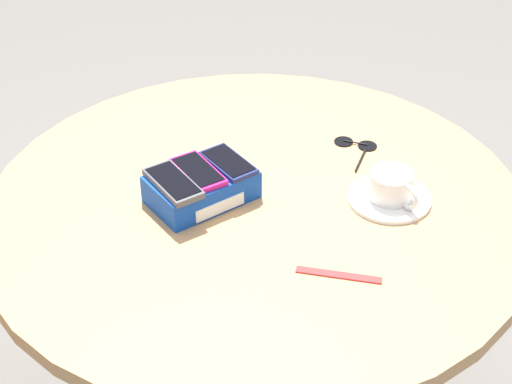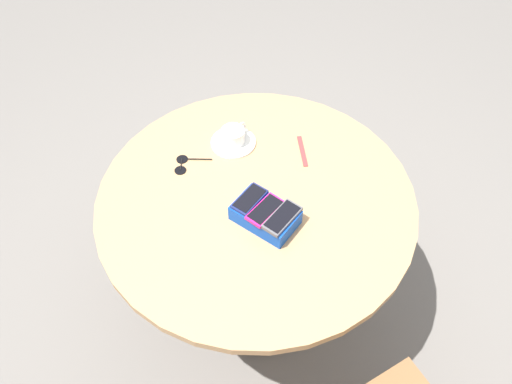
{
  "view_description": "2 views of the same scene",
  "coord_description": "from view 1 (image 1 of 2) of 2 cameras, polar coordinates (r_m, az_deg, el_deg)",
  "views": [
    {
      "loc": [
        -0.68,
        -1.13,
        1.72
      ],
      "look_at": [
        0.0,
        0.0,
        0.78
      ],
      "focal_mm": 60.0,
      "sensor_mm": 36.0,
      "label": 1
    },
    {
      "loc": [
        -0.66,
        0.77,
        2.02
      ],
      "look_at": [
        0.0,
        0.0,
        0.78
      ],
      "focal_mm": 35.0,
      "sensor_mm": 36.0,
      "label": 2
    }
  ],
  "objects": [
    {
      "name": "round_table",
      "position": [
        1.7,
        0.0,
        -3.93
      ],
      "size": [
        1.03,
        1.03,
        0.76
      ],
      "color": "#2D2D2D",
      "rests_on": "ground_plane"
    },
    {
      "name": "phone_box",
      "position": [
        1.62,
        -3.65,
        0.32
      ],
      "size": [
        0.2,
        0.14,
        0.06
      ],
      "color": "#0F42AD",
      "rests_on": "round_table"
    },
    {
      "name": "phone_gray",
      "position": [
        1.57,
        -5.55,
        0.6
      ],
      "size": [
        0.07,
        0.13,
        0.01
      ],
      "color": "#515156",
      "rests_on": "phone_box"
    },
    {
      "name": "phone_magenta",
      "position": [
        1.6,
        -3.89,
        1.37
      ],
      "size": [
        0.06,
        0.13,
        0.01
      ],
      "color": "#D11975",
      "rests_on": "phone_box"
    },
    {
      "name": "phone_navy",
      "position": [
        1.62,
        -1.86,
        1.98
      ],
      "size": [
        0.07,
        0.12,
        0.01
      ],
      "color": "navy",
      "rests_on": "phone_box"
    },
    {
      "name": "saucer",
      "position": [
        1.64,
        8.89,
        -0.43
      ],
      "size": [
        0.16,
        0.16,
        0.01
      ],
      "primitive_type": "cylinder",
      "color": "white",
      "rests_on": "round_table"
    },
    {
      "name": "coffee_cup",
      "position": [
        1.62,
        9.06,
        0.43
      ],
      "size": [
        0.08,
        0.11,
        0.05
      ],
      "color": "white",
      "rests_on": "saucer"
    },
    {
      "name": "lanyard_strap",
      "position": [
        1.46,
        5.53,
        -5.53
      ],
      "size": [
        0.12,
        0.11,
        0.0
      ],
      "primitive_type": "cube",
      "rotation": [
        0.0,
        0.0,
        -0.75
      ],
      "color": "red",
      "rests_on": "round_table"
    },
    {
      "name": "sunglasses",
      "position": [
        1.8,
        6.69,
        3.09
      ],
      "size": [
        0.1,
        0.13,
        0.01
      ],
      "color": "black",
      "rests_on": "round_table"
    }
  ]
}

